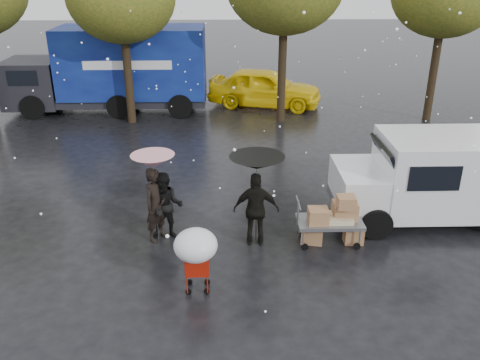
{
  "coord_description": "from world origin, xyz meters",
  "views": [
    {
      "loc": [
        0.29,
        -9.8,
        6.2
      ],
      "look_at": [
        0.6,
        1.0,
        1.39
      ],
      "focal_mm": 38.0,
      "sensor_mm": 36.0,
      "label": 1
    }
  ],
  "objects_px": {
    "person_pink": "(156,205)",
    "person_black": "(256,210)",
    "shopping_cart": "(196,248)",
    "vendor_cart": "(334,215)",
    "white_van": "(441,176)",
    "blue_truck": "(113,70)",
    "yellow_taxi": "(265,88)"
  },
  "relations": [
    {
      "from": "person_pink",
      "to": "person_black",
      "type": "relative_size",
      "value": 1.02
    },
    {
      "from": "person_black",
      "to": "shopping_cart",
      "type": "relative_size",
      "value": 1.21
    },
    {
      "from": "vendor_cart",
      "to": "white_van",
      "type": "bearing_deg",
      "value": 21.79
    },
    {
      "from": "white_van",
      "to": "blue_truck",
      "type": "relative_size",
      "value": 0.59
    },
    {
      "from": "person_pink",
      "to": "yellow_taxi",
      "type": "relative_size",
      "value": 0.37
    },
    {
      "from": "yellow_taxi",
      "to": "vendor_cart",
      "type": "bearing_deg",
      "value": -161.43
    },
    {
      "from": "shopping_cart",
      "to": "yellow_taxi",
      "type": "distance_m",
      "value": 13.85
    },
    {
      "from": "shopping_cart",
      "to": "person_black",
      "type": "bearing_deg",
      "value": 56.44
    },
    {
      "from": "person_pink",
      "to": "shopping_cart",
      "type": "bearing_deg",
      "value": -118.35
    },
    {
      "from": "vendor_cart",
      "to": "white_van",
      "type": "relative_size",
      "value": 0.31
    },
    {
      "from": "person_black",
      "to": "vendor_cart",
      "type": "distance_m",
      "value": 1.79
    },
    {
      "from": "vendor_cart",
      "to": "yellow_taxi",
      "type": "height_order",
      "value": "yellow_taxi"
    },
    {
      "from": "person_black",
      "to": "vendor_cart",
      "type": "bearing_deg",
      "value": -176.54
    },
    {
      "from": "shopping_cart",
      "to": "white_van",
      "type": "relative_size",
      "value": 0.3
    },
    {
      "from": "white_van",
      "to": "blue_truck",
      "type": "height_order",
      "value": "blue_truck"
    },
    {
      "from": "person_black",
      "to": "shopping_cart",
      "type": "xyz_separation_m",
      "value": [
        -1.27,
        -1.91,
        0.18
      ]
    },
    {
      "from": "person_black",
      "to": "white_van",
      "type": "relative_size",
      "value": 0.36
    },
    {
      "from": "vendor_cart",
      "to": "shopping_cart",
      "type": "relative_size",
      "value": 1.04
    },
    {
      "from": "yellow_taxi",
      "to": "blue_truck",
      "type": "bearing_deg",
      "value": 109.74
    },
    {
      "from": "person_black",
      "to": "blue_truck",
      "type": "distance_m",
      "value": 12.45
    },
    {
      "from": "blue_truck",
      "to": "yellow_taxi",
      "type": "bearing_deg",
      "value": 4.72
    },
    {
      "from": "shopping_cart",
      "to": "white_van",
      "type": "distance_m",
      "value": 6.67
    },
    {
      "from": "person_black",
      "to": "shopping_cart",
      "type": "bearing_deg",
      "value": 60.5
    },
    {
      "from": "shopping_cart",
      "to": "white_van",
      "type": "bearing_deg",
      "value": 27.16
    },
    {
      "from": "shopping_cart",
      "to": "yellow_taxi",
      "type": "xyz_separation_m",
      "value": [
        2.33,
        13.65,
        -0.23
      ]
    },
    {
      "from": "white_van",
      "to": "yellow_taxi",
      "type": "height_order",
      "value": "white_van"
    },
    {
      "from": "white_van",
      "to": "vendor_cart",
      "type": "bearing_deg",
      "value": -158.21
    },
    {
      "from": "vendor_cart",
      "to": "white_van",
      "type": "height_order",
      "value": "white_van"
    },
    {
      "from": "person_black",
      "to": "yellow_taxi",
      "type": "bearing_deg",
      "value": -91.09
    },
    {
      "from": "person_pink",
      "to": "vendor_cart",
      "type": "bearing_deg",
      "value": -57.79
    },
    {
      "from": "person_pink",
      "to": "shopping_cart",
      "type": "relative_size",
      "value": 1.23
    },
    {
      "from": "person_pink",
      "to": "yellow_taxi",
      "type": "distance_m",
      "value": 11.94
    }
  ]
}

